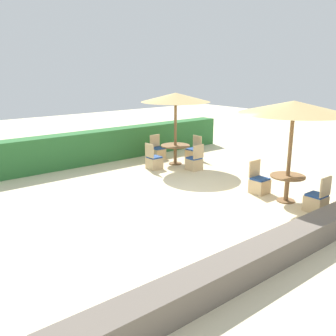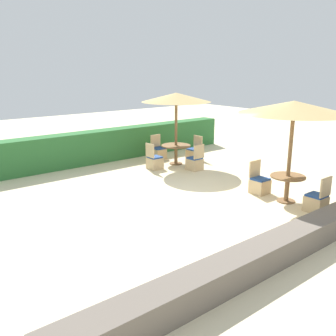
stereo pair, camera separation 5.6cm
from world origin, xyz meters
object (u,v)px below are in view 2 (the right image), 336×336
parasol_back_right (176,98)px  patio_chair_back_right_west (154,162)px  parasol_front_right (294,108)px  patio_chair_back_right_east (194,153)px  patio_chair_front_right_north (259,184)px  round_table_back_right (176,149)px  patio_chair_back_right_north (159,152)px  patio_chair_front_right_south (317,202)px  round_table_front_right (287,182)px  patio_chair_back_right_south (195,163)px

parasol_back_right → patio_chair_back_right_west: (-1.04, -0.06, -2.18)m
parasol_front_right → patio_chair_back_right_east: size_ratio=2.97×
parasol_front_right → patio_chair_front_right_north: (-0.01, 0.90, -2.24)m
patio_chair_front_right_north → parasol_back_right: bearing=-93.9°
round_table_back_right → patio_chair_back_right_east: bearing=3.0°
patio_chair_back_right_north → parasol_front_right: bearing=87.4°
parasol_front_right → patio_chair_back_right_north: size_ratio=2.97×
patio_chair_front_right_south → patio_chair_back_right_north: size_ratio=1.00×
round_table_front_right → parasol_front_right: bearing=-153.4°
parasol_back_right → patio_chair_back_right_west: size_ratio=2.81×
patio_chair_back_right_east → patio_chair_back_right_north: (-0.97, 1.01, 0.00)m
patio_chair_front_right_north → patio_chair_back_right_south: same height
patio_chair_front_right_south → round_table_front_right: bearing=86.8°
patio_chair_front_right_north → patio_chair_back_right_south: size_ratio=1.00×
patio_chair_back_right_east → patio_chair_back_right_west: same height
patio_chair_front_right_south → patio_chair_back_right_south: (0.30, 4.78, 0.00)m
parasol_front_right → parasol_back_right: 4.96m
patio_chair_front_right_south → parasol_back_right: size_ratio=0.36×
patio_chair_front_right_north → round_table_back_right: 4.07m
round_table_front_right → patio_chair_front_right_south: (-0.05, -0.90, -0.27)m
patio_chair_back_right_north → patio_chair_back_right_south: 2.13m
patio_chair_front_right_south → patio_chair_back_right_west: same height
patio_chair_back_right_south → patio_chair_front_right_south: bearing=-93.6°
patio_chair_front_right_south → patio_chair_back_right_south: same height
parasol_back_right → patio_chair_back_right_south: bearing=-91.0°
patio_chair_front_right_south → patio_chair_back_right_south: size_ratio=1.00×
parasol_back_right → patio_chair_back_right_west: 2.41m
round_table_back_right → parasol_back_right: bearing=-90.0°
parasol_front_right → round_table_front_right: size_ratio=3.03×
parasol_back_right → patio_chair_back_right_north: bearing=90.0°
patio_chair_front_right_north → patio_chair_front_right_south: same height
round_table_front_right → patio_chair_back_right_east: 5.16m
parasol_front_right → round_table_back_right: (0.27, 4.95, -1.94)m
round_table_front_right → patio_chair_back_right_east: patio_chair_back_right_east is taller
round_table_back_right → patio_chair_back_right_south: size_ratio=1.16×
patio_chair_front_right_south → patio_chair_back_right_west: (-0.72, 5.79, 0.00)m
parasol_back_right → patio_chair_back_right_south: size_ratio=2.81×
patio_chair_front_right_north → patio_chair_back_right_north: same height
parasol_front_right → round_table_front_right: 1.97m
parasol_back_right → patio_chair_back_right_north: (-0.00, 1.07, -2.18)m
parasol_front_right → patio_chair_back_right_south: (0.25, 3.88, -2.24)m
round_table_front_right → patio_chair_front_right_south: size_ratio=0.98×
patio_chair_back_right_south → round_table_back_right: bearing=89.0°
round_table_front_right → round_table_back_right: size_ratio=0.85×
patio_chair_back_right_east → patio_chair_back_right_west: (-2.00, -0.11, 0.00)m
parasol_front_right → patio_chair_back_right_east: bearing=76.1°
round_table_front_right → round_table_back_right: bearing=86.8°
round_table_back_right → patio_chair_back_right_south: patio_chair_back_right_south is taller
round_table_front_right → patio_chair_back_right_south: size_ratio=0.98×
patio_chair_front_right_north → round_table_back_right: size_ratio=0.86×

